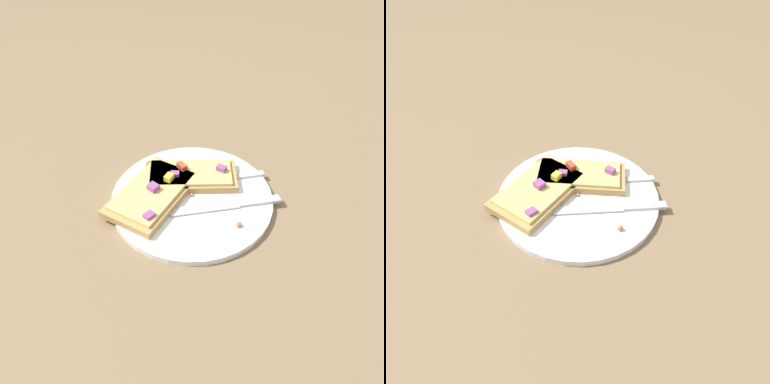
# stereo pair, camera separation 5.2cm
# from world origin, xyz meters

# --- Properties ---
(ground_plane) EXTENTS (4.00, 4.00, 0.00)m
(ground_plane) POSITION_xyz_m (0.00, 0.00, 0.00)
(ground_plane) COLOR #7F6647
(plate) EXTENTS (0.30, 0.30, 0.01)m
(plate) POSITION_xyz_m (0.00, 0.00, 0.01)
(plate) COLOR white
(plate) RESTS_ON ground
(fork) EXTENTS (0.22, 0.05, 0.01)m
(fork) POSITION_xyz_m (-0.03, -0.03, 0.01)
(fork) COLOR #B7B7BC
(fork) RESTS_ON plate
(knife) EXTENTS (0.20, 0.05, 0.01)m
(knife) POSITION_xyz_m (-0.06, 0.05, 0.01)
(knife) COLOR #B7B7BC
(knife) RESTS_ON plate
(pizza_slice_main) EXTENTS (0.20, 0.20, 0.03)m
(pizza_slice_main) POSITION_xyz_m (0.07, -0.02, 0.02)
(pizza_slice_main) COLOR tan
(pizza_slice_main) RESTS_ON plate
(pizza_slice_corner) EXTENTS (0.19, 0.13, 0.03)m
(pizza_slice_corner) POSITION_xyz_m (-0.01, -0.04, 0.02)
(pizza_slice_corner) COLOR tan
(pizza_slice_corner) RESTS_ON plate
(crumb_scatter) EXTENTS (0.06, 0.11, 0.01)m
(crumb_scatter) POSITION_xyz_m (-0.04, 0.08, 0.02)
(crumb_scatter) COLOR #B6794C
(crumb_scatter) RESTS_ON plate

